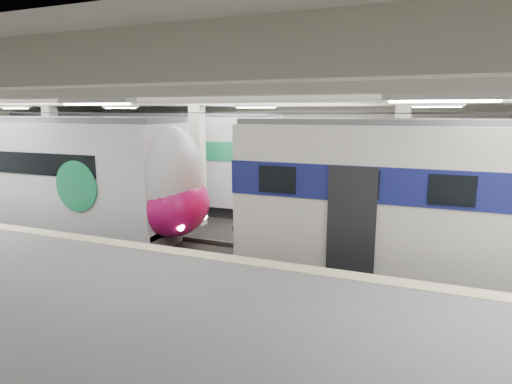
% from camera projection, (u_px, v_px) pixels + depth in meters
% --- Properties ---
extents(station_hall, '(36.00, 24.00, 5.75)m').
position_uv_depth(station_hall, '(207.00, 165.00, 12.24)').
color(station_hall, black).
rests_on(station_hall, ground).
extents(modern_emu, '(14.13, 2.92, 4.54)m').
position_uv_depth(modern_emu, '(59.00, 176.00, 16.79)').
color(modern_emu, silver).
rests_on(modern_emu, ground).
extents(older_rer, '(13.85, 3.06, 4.55)m').
position_uv_depth(older_rer, '(492.00, 203.00, 11.22)').
color(older_rer, beige).
rests_on(older_rer, ground).
extents(far_train, '(14.94, 3.56, 4.70)m').
position_uv_depth(far_train, '(137.00, 157.00, 21.93)').
color(far_train, silver).
rests_on(far_train, ground).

